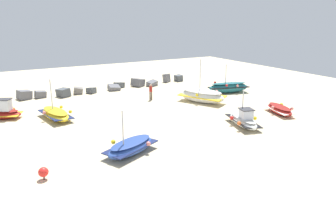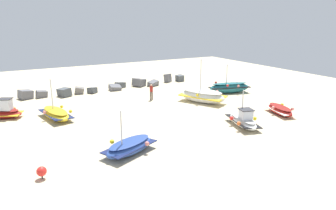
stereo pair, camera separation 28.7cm
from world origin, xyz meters
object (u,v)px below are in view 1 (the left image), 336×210
(fishing_boat_1, at_px, (56,114))
(fishing_boat_2, at_px, (202,96))
(fishing_boat_0, at_px, (228,87))
(fishing_boat_5, at_px, (0,113))
(fishing_boat_6, at_px, (279,109))
(person_walking, at_px, (151,91))
(fishing_boat_3, at_px, (243,120))
(fishing_boat_4, at_px, (131,147))
(mooring_buoy_0, at_px, (43,172))

(fishing_boat_1, height_order, fishing_boat_2, fishing_boat_2)
(fishing_boat_0, distance_m, fishing_boat_2, 5.33)
(fishing_boat_5, xyz_separation_m, fishing_boat_6, (21.50, -10.64, -0.12))
(fishing_boat_1, xyz_separation_m, person_walking, (9.70, 1.60, 0.54))
(fishing_boat_3, relative_size, person_walking, 2.38)
(fishing_boat_6, bearing_deg, fishing_boat_5, -101.01)
(fishing_boat_3, xyz_separation_m, person_walking, (-2.75, 10.67, 0.48))
(fishing_boat_6, bearing_deg, fishing_boat_1, -99.97)
(fishing_boat_0, distance_m, fishing_boat_4, 18.71)
(fishing_boat_2, distance_m, fishing_boat_5, 18.29)
(fishing_boat_5, relative_size, fishing_boat_6, 1.11)
(fishing_boat_4, relative_size, fishing_boat_5, 1.03)
(fishing_boat_1, xyz_separation_m, fishing_boat_2, (13.77, -1.67, 0.26))
(fishing_boat_6, bearing_deg, fishing_boat_3, -65.27)
(fishing_boat_5, distance_m, mooring_buoy_0, 12.76)
(mooring_buoy_0, bearing_deg, fishing_boat_4, 8.30)
(fishing_boat_1, relative_size, fishing_boat_6, 1.26)
(fishing_boat_4, distance_m, person_walking, 13.10)
(fishing_boat_0, bearing_deg, fishing_boat_1, -164.61)
(person_walking, distance_m, mooring_buoy_0, 17.04)
(fishing_boat_6, distance_m, mooring_buoy_0, 20.06)
(fishing_boat_6, bearing_deg, mooring_buoy_0, -68.88)
(fishing_boat_1, relative_size, fishing_boat_5, 1.13)
(fishing_boat_5, distance_m, person_walking, 13.79)
(mooring_buoy_0, bearing_deg, person_walking, 44.18)
(fishing_boat_4, xyz_separation_m, fishing_boat_6, (14.68, 1.26, -0.05))
(fishing_boat_1, distance_m, fishing_boat_4, 9.90)
(fishing_boat_4, distance_m, fishing_boat_5, 13.71)
(fishing_boat_3, xyz_separation_m, mooring_buoy_0, (-14.97, -1.20, -0.06))
(fishing_boat_0, distance_m, fishing_boat_6, 8.54)
(fishing_boat_1, height_order, person_walking, fishing_boat_1)
(fishing_boat_0, distance_m, fishing_boat_1, 18.77)
(fishing_boat_1, distance_m, fishing_boat_6, 19.30)
(fishing_boat_0, relative_size, fishing_boat_2, 0.95)
(fishing_boat_3, bearing_deg, fishing_boat_1, -110.25)
(fishing_boat_3, height_order, fishing_boat_5, fishing_boat_3)
(fishing_boat_2, relative_size, fishing_boat_5, 1.32)
(fishing_boat_1, distance_m, fishing_boat_2, 13.88)
(fishing_boat_2, height_order, mooring_buoy_0, fishing_boat_2)
(fishing_boat_4, bearing_deg, person_walking, 33.95)
(fishing_boat_0, bearing_deg, fishing_boat_6, -84.11)
(fishing_boat_2, distance_m, mooring_buoy_0, 18.42)
(fishing_boat_1, height_order, fishing_boat_6, fishing_boat_1)
(fishing_boat_2, xyz_separation_m, fishing_boat_5, (-17.83, 4.06, -0.16))
(fishing_boat_1, bearing_deg, fishing_boat_3, 43.45)
(fishing_boat_3, bearing_deg, fishing_boat_5, -108.96)
(fishing_boat_4, height_order, person_walking, fishing_boat_4)
(fishing_boat_2, bearing_deg, fishing_boat_4, -81.00)
(fishing_boat_6, bearing_deg, person_walking, -126.50)
(fishing_boat_4, distance_m, mooring_buoy_0, 5.33)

